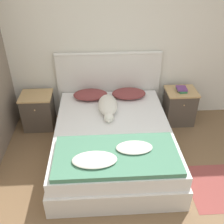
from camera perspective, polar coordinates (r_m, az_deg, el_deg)
name	(u,v)px	position (r m, az deg, el deg)	size (l,w,h in m)	color
ground_plane	(122,214)	(3.19, 2.24, -21.30)	(16.00, 16.00, 0.00)	brown
wall_back	(111,44)	(4.21, -0.23, 14.64)	(9.00, 0.06, 2.55)	silver
bed	(113,141)	(3.71, 0.20, -6.32)	(1.62, 2.05, 0.50)	silver
headboard	(109,85)	(4.39, -0.69, 6.00)	(1.70, 0.06, 1.17)	silver
nightstand_left	(38,111)	(4.42, -15.73, 0.26)	(0.49, 0.44, 0.59)	#4C4238
nightstand_right	(179,106)	(4.52, 14.42, 1.25)	(0.49, 0.44, 0.59)	#4C4238
pillow_left	(90,95)	(4.19, -4.72, 3.79)	(0.54, 0.35, 0.12)	brown
pillow_right	(129,93)	(4.22, 3.68, 4.05)	(0.54, 0.35, 0.12)	brown
quilt	(115,155)	(3.05, 0.76, -9.40)	(1.43, 0.72, 0.10)	#4C8466
dog	(108,106)	(3.84, -0.89, 1.33)	(0.28, 0.77, 0.17)	silver
book_stack	(182,89)	(4.37, 14.90, 4.81)	(0.17, 0.22, 0.05)	#337547
rug	(224,187)	(3.72, 23.24, -14.68)	(0.91, 0.77, 0.00)	#93423D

